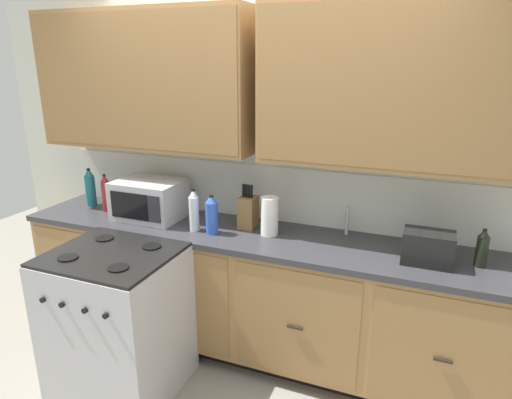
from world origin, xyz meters
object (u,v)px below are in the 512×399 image
microwave (149,199)px  paper_towel_roll (270,216)px  toaster (428,248)px  bottle_teal (90,188)px  bottle_blue (212,214)px  stove_range (118,321)px  bottle_dark (482,248)px  bottle_clear (194,210)px  knife_block (248,211)px  bottle_red (106,193)px

microwave → paper_towel_roll: size_ratio=1.85×
paper_towel_roll → toaster: bearing=-4.3°
toaster → bottle_teal: 2.53m
toaster → bottle_blue: 1.36m
stove_range → bottle_dark: 2.22m
bottle_clear → bottle_blue: size_ratio=1.09×
knife_block → toaster: bearing=-7.3°
stove_range → paper_towel_roll: 1.17m
paper_towel_roll → bottle_dark: 1.27m
paper_towel_roll → bottle_red: (-1.33, -0.01, 0.01)m
bottle_red → bottle_dark: 2.60m
bottle_clear → microwave: bearing=166.4°
knife_block → paper_towel_roll: (0.19, -0.07, 0.01)m
toaster → bottle_teal: (-2.53, 0.13, 0.05)m
bottle_clear → bottle_dark: size_ratio=1.32×
knife_block → stove_range: bearing=-129.5°
knife_block → bottle_dark: 1.46m
paper_towel_roll → knife_block: bearing=158.1°
microwave → toaster: size_ratio=1.71×
stove_range → knife_block: (0.59, 0.72, 0.58)m
stove_range → bottle_red: (-0.55, 0.64, 0.61)m
paper_towel_roll → bottle_red: size_ratio=0.89×
microwave → stove_range: bearing=-76.3°
knife_block → bottle_dark: bearing=-3.2°
stove_range → toaster: (1.77, 0.57, 0.56)m
toaster → bottle_red: bottle_red is taller
bottle_blue → paper_towel_roll: bearing=18.0°
toaster → bottle_blue: (-1.36, -0.04, 0.04)m
bottle_clear → bottle_blue: bottle_clear is taller
bottle_dark → knife_block: bearing=176.8°
stove_range → paper_towel_roll: size_ratio=3.65×
microwave → bottle_blue: bearing=-10.7°
bottle_clear → bottle_teal: size_ratio=0.97×
bottle_blue → knife_block: bearing=46.7°
stove_range → bottle_blue: bearing=52.0°
bottle_clear → knife_block: bearing=31.1°
knife_block → bottle_teal: (-1.35, -0.02, 0.03)m
knife_block → bottle_red: knife_block is taller
bottle_clear → bottle_blue: 0.14m
stove_range → bottle_red: 1.04m
bottle_teal → bottle_red: bottle_teal is taller
stove_range → paper_towel_roll: (0.78, 0.65, 0.59)m
microwave → bottle_red: bottle_red is taller
paper_towel_roll → microwave: bearing=-179.3°
bottle_teal → bottle_blue: (1.17, -0.18, -0.02)m
stove_range → knife_block: bearing=50.5°
bottle_red → stove_range: bearing=-49.3°
knife_block → bottle_blue: size_ratio=1.15×
bottle_teal → bottle_dark: bottle_teal is taller
bottle_clear → bottle_dark: bottle_clear is taller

